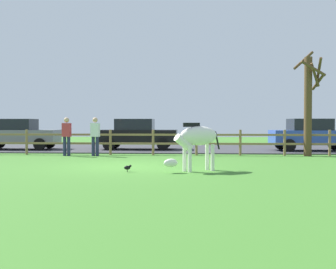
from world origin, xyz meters
The scene contains 11 objects.
ground_plane centered at (0.00, 0.00, 0.00)m, with size 60.00×60.00×0.00m, color #3D7528.
parking_asphalt centered at (0.00, 9.30, 0.03)m, with size 28.00×7.40×0.05m, color #38383D.
paddock_fence centered at (-0.59, 5.00, 0.64)m, with size 20.92×0.11×1.11m.
bare_tree centered at (6.99, 4.86, 2.31)m, with size 1.19×1.23×4.53m.
zebra centered at (2.24, -1.33, 0.93)m, with size 1.67×1.28×1.41m.
crow_on_grass centered at (0.28, -1.63, 0.13)m, with size 0.21×0.10×0.20m.
parked_car_blue centered at (7.88, 7.77, 0.84)m, with size 4.08×2.05×1.56m.
parked_car_black centered at (-0.80, 8.30, 0.84)m, with size 4.01×1.90×1.56m.
parked_car_grey centered at (-6.93, 7.90, 0.84)m, with size 4.07×2.03×1.56m.
visitor_left_of_tree centered at (-2.05, 4.26, 0.91)m, with size 0.39×0.27×1.64m.
visitor_right_of_tree centered at (-3.28, 4.26, 0.91)m, with size 0.37×0.23×1.64m.
Camera 1 is at (2.25, -14.08, 1.41)m, focal length 46.89 mm.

